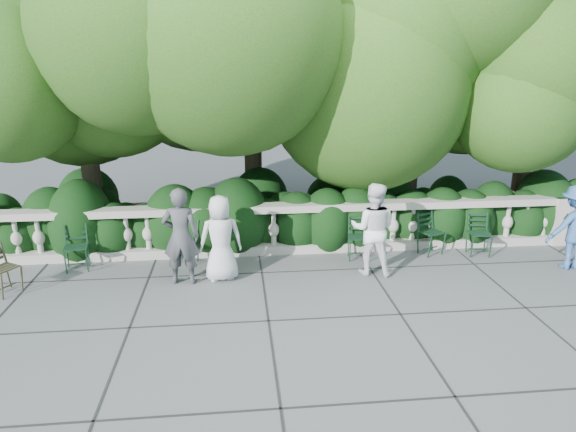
{
  "coord_description": "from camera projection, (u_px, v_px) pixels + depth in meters",
  "views": [
    {
      "loc": [
        -0.91,
        -7.77,
        3.67
      ],
      "look_at": [
        0.0,
        1.0,
        1.0
      ],
      "focal_mm": 32.0,
      "sensor_mm": 36.0,
      "label": 1
    }
  ],
  "objects": [
    {
      "name": "ground",
      "position": [
        294.0,
        291.0,
        8.55
      ],
      "size": [
        90.0,
        90.0,
        0.0
      ],
      "primitive_type": "plane",
      "color": "#515358",
      "rests_on": "ground"
    },
    {
      "name": "chair_c",
      "position": [
        181.0,
        266.0,
        9.58
      ],
      "size": [
        0.62,
        0.63,
        0.84
      ],
      "primitive_type": null,
      "rotation": [
        0.0,
        0.0,
        -0.5
      ],
      "color": "black",
      "rests_on": "ground"
    },
    {
      "name": "chair_b",
      "position": [
        78.0,
        273.0,
        9.26
      ],
      "size": [
        0.52,
        0.55,
        0.84
      ],
      "primitive_type": null,
      "rotation": [
        0.0,
        0.0,
        0.17
      ],
      "color": "black",
      "rests_on": "ground"
    },
    {
      "name": "person_older_blue",
      "position": [
        575.0,
        227.0,
        9.28
      ],
      "size": [
        1.04,
        0.64,
        1.57
      ],
      "primitive_type": "imported",
      "rotation": [
        0.0,
        0.0,
        3.19
      ],
      "color": "#325896",
      "rests_on": "ground"
    },
    {
      "name": "shrub_hedge",
      "position": [
        279.0,
        233.0,
        11.41
      ],
      "size": [
        15.0,
        2.6,
        1.7
      ],
      "primitive_type": null,
      "color": "black",
      "rests_on": "ground"
    },
    {
      "name": "person_casual_man",
      "position": [
        373.0,
        229.0,
        9.04
      ],
      "size": [
        0.97,
        0.86,
        1.66
      ],
      "primitive_type": "imported",
      "rotation": [
        0.0,
        0.0,
        2.8
      ],
      "color": "white",
      "rests_on": "ground"
    },
    {
      "name": "person_woman_grey",
      "position": [
        181.0,
        236.0,
        8.62
      ],
      "size": [
        0.64,
        0.44,
        1.69
      ],
      "primitive_type": "imported",
      "rotation": [
        0.0,
        0.0,
        3.07
      ],
      "color": "#3F4044",
      "rests_on": "ground"
    },
    {
      "name": "tree_canopy",
      "position": [
        310.0,
        46.0,
        10.51
      ],
      "size": [
        15.04,
        6.52,
        6.78
      ],
      "color": "#3F3023",
      "rests_on": "ground"
    },
    {
      "name": "chair_weathered",
      "position": [
        13.0,
        295.0,
        8.39
      ],
      "size": [
        0.64,
        0.63,
        0.84
      ],
      "primitive_type": null,
      "rotation": [
        0.0,
        0.0,
        1.02
      ],
      "color": "black",
      "rests_on": "ground"
    },
    {
      "name": "person_businessman",
      "position": [
        221.0,
        238.0,
        8.79
      ],
      "size": [
        0.81,
        0.59,
        1.52
      ],
      "primitive_type": "imported",
      "rotation": [
        0.0,
        0.0,
        3.29
      ],
      "color": "silver",
      "rests_on": "ground"
    },
    {
      "name": "chair_e",
      "position": [
        480.0,
        258.0,
        9.99
      ],
      "size": [
        0.49,
        0.53,
        0.84
      ],
      "primitive_type": null,
      "rotation": [
        0.0,
        0.0,
        -0.12
      ],
      "color": "black",
      "rests_on": "ground"
    },
    {
      "name": "chair_d",
      "position": [
        359.0,
        262.0,
        9.78
      ],
      "size": [
        0.5,
        0.53,
        0.84
      ],
      "primitive_type": null,
      "rotation": [
        0.0,
        0.0,
        -0.13
      ],
      "color": "black",
      "rests_on": "ground"
    },
    {
      "name": "balustrade",
      "position": [
        284.0,
        229.0,
        10.12
      ],
      "size": [
        12.0,
        0.44,
        1.0
      ],
      "color": "#9E998E",
      "rests_on": "ground"
    },
    {
      "name": "chair_f",
      "position": [
        435.0,
        256.0,
        10.07
      ],
      "size": [
        0.59,
        0.61,
        0.84
      ],
      "primitive_type": null,
      "rotation": [
        0.0,
        0.0,
        0.39
      ],
      "color": "black",
      "rests_on": "ground"
    }
  ]
}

